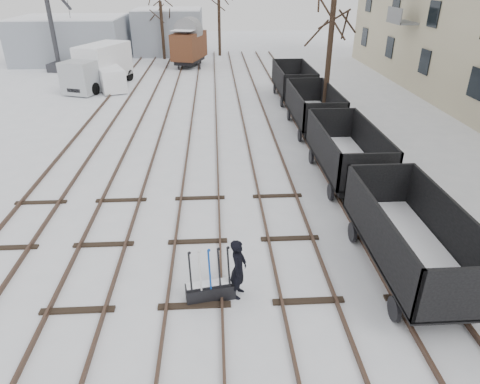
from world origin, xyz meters
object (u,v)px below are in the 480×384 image
object	(u,v)px
freight_wagon_a	(409,249)
crane	(56,46)
ground_frame	(210,290)
panel_van	(110,78)
lorry	(99,66)
worker	(238,269)
box_van_wagon	(189,45)

from	to	relation	value
freight_wagon_a	crane	distance (m)	35.61
freight_wagon_a	ground_frame	bearing A→B (deg)	-172.54
panel_van	crane	bearing A→B (deg)	106.96
panel_van	freight_wagon_a	bearing A→B (deg)	-82.36
lorry	crane	bearing A→B (deg)	148.83
freight_wagon_a	lorry	size ratio (longest dim) A/B	0.79
lorry	crane	distance (m)	8.17
crane	worker	bearing A→B (deg)	-54.56
crane	box_van_wagon	bearing A→B (deg)	17.35
worker	lorry	xyz separation A→B (m)	(-9.12, 24.32, 0.70)
box_van_wagon	crane	bearing A→B (deg)	-156.67
ground_frame	panel_van	bearing A→B (deg)	97.58
ground_frame	panel_van	size ratio (longest dim) A/B	0.36
ground_frame	crane	xyz separation A→B (m)	(-13.42, 30.82, 1.82)
lorry	ground_frame	bearing A→B (deg)	-50.50
lorry	crane	size ratio (longest dim) A/B	0.88
freight_wagon_a	box_van_wagon	distance (m)	32.34
box_van_wagon	crane	world-z (taller)	crane
worker	lorry	world-z (taller)	lorry
ground_frame	worker	bearing A→B (deg)	-2.37
ground_frame	box_van_wagon	xyz separation A→B (m)	(-1.98, 32.16, 1.66)
ground_frame	crane	bearing A→B (deg)	103.56
freight_wagon_a	lorry	distance (m)	27.50
panel_van	crane	world-z (taller)	crane
worker	lorry	size ratio (longest dim) A/B	0.25
ground_frame	lorry	distance (m)	25.84
box_van_wagon	freight_wagon_a	bearing A→B (deg)	-59.83
freight_wagon_a	box_van_wagon	world-z (taller)	box_van_wagon
freight_wagon_a	panel_van	world-z (taller)	freight_wagon_a
worker	panel_van	distance (m)	24.71
freight_wagon_a	lorry	world-z (taller)	lorry
ground_frame	lorry	xyz separation A→B (m)	(-8.37, 24.42, 1.28)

